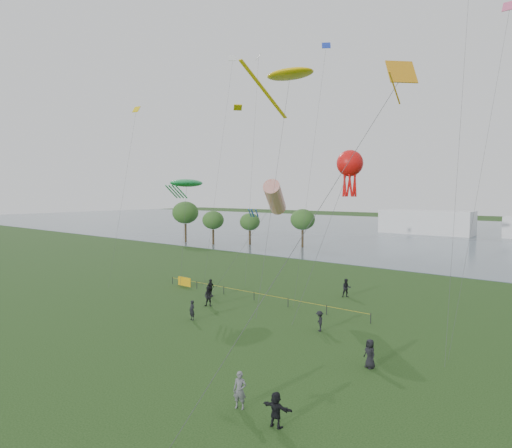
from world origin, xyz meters
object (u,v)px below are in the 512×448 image
Objects in this scene: kite_flyer at (240,390)px; kite_octopus at (350,164)px; kite_stingray at (289,75)px; fence at (209,286)px.

kite_flyer is 22.76m from kite_octopus.
kite_stingray is at bearing 165.04° from kite_octopus.
kite_flyer is 31.98m from kite_stingray.
fence is at bearing -172.35° from kite_octopus.
kite_stingray is 1.60× the size of kite_octopus.
kite_octopus is at bearing 8.01° from fence.
kite_flyer is at bearing -52.49° from kite_stingray.
kite_stingray reaches higher than kite_octopus.
fence is 1.70× the size of kite_octopus.
kite_stingray reaches higher than fence.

